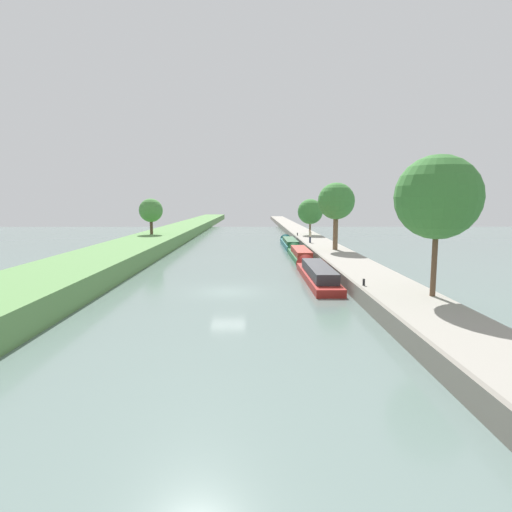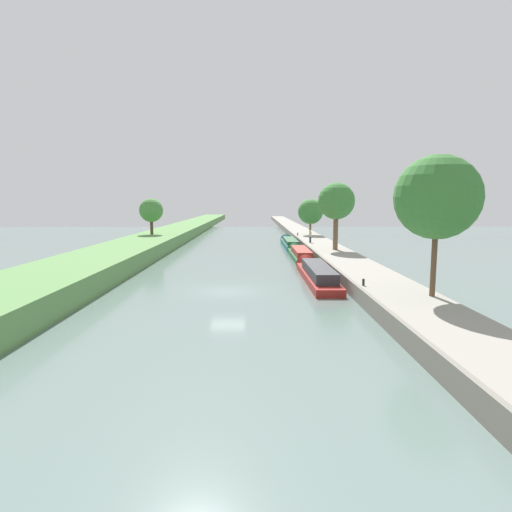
# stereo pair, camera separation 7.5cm
# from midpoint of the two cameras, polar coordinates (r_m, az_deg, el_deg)

# --- Properties ---
(ground_plane) EXTENTS (160.00, 160.00, 0.00)m
(ground_plane) POSITION_cam_midpoint_polar(r_m,az_deg,el_deg) (30.95, -3.87, -4.83)
(ground_plane) COLOR slate
(left_grassy_bank) EXTENTS (7.19, 260.00, 1.71)m
(left_grassy_bank) POSITION_cam_midpoint_polar(r_m,az_deg,el_deg) (33.88, -25.41, -3.00)
(left_grassy_bank) COLOR #5B894C
(left_grassy_bank) RESTS_ON ground_plane
(right_towpath) EXTENTS (4.28, 260.00, 1.02)m
(right_towpath) POSITION_cam_midpoint_polar(r_m,az_deg,el_deg) (32.12, 16.12, -3.73)
(right_towpath) COLOR gray
(right_towpath) RESTS_ON ground_plane
(stone_quay) EXTENTS (0.25, 260.00, 1.07)m
(stone_quay) POSITION_cam_midpoint_polar(r_m,az_deg,el_deg) (31.55, 12.17, -3.75)
(stone_quay) COLOR gray
(stone_quay) RESTS_ON ground_plane
(narrowboat_red) EXTENTS (2.07, 13.97, 2.09)m
(narrowboat_red) POSITION_cam_midpoint_polar(r_m,az_deg,el_deg) (35.95, 8.05, -2.27)
(narrowboat_red) COLOR maroon
(narrowboat_red) RESTS_ON ground_plane
(narrowboat_green) EXTENTS (1.98, 12.61, 1.90)m
(narrowboat_green) POSITION_cam_midpoint_polar(r_m,az_deg,el_deg) (49.33, 5.87, 0.31)
(narrowboat_green) COLOR #1E6033
(narrowboat_green) RESTS_ON ground_plane
(narrowboat_teal) EXTENTS (1.91, 14.50, 1.82)m
(narrowboat_teal) POSITION_cam_midpoint_polar(r_m,az_deg,el_deg) (62.75, 4.49, 1.81)
(narrowboat_teal) COLOR #195B60
(narrowboat_teal) RESTS_ON ground_plane
(tree_rightbank_near) EXTENTS (4.84, 4.84, 8.17)m
(tree_rightbank_near) POSITION_cam_midpoint_polar(r_m,az_deg,el_deg) (26.39, 23.27, 7.28)
(tree_rightbank_near) COLOR brown
(tree_rightbank_near) RESTS_ON right_towpath
(tree_rightbank_midnear) EXTENTS (4.19, 4.19, 7.66)m
(tree_rightbank_midnear) POSITION_cam_midpoint_polar(r_m,az_deg,el_deg) (49.30, 10.74, 7.24)
(tree_rightbank_midnear) COLOR brown
(tree_rightbank_midnear) RESTS_ON right_towpath
(tree_rightbank_midfar) EXTENTS (4.16, 4.16, 5.94)m
(tree_rightbank_midfar) POSITION_cam_midpoint_polar(r_m,az_deg,el_deg) (70.84, 7.31, 5.96)
(tree_rightbank_midfar) COLOR brown
(tree_rightbank_midfar) RESTS_ON right_towpath
(tree_leftbank_downstream) EXTENTS (3.47, 3.47, 5.28)m
(tree_leftbank_downstream) POSITION_cam_midpoint_polar(r_m,az_deg,el_deg) (64.56, -14.05, 5.98)
(tree_leftbank_downstream) COLOR #4C3828
(tree_leftbank_downstream) RESTS_ON left_grassy_bank
(person_walking) EXTENTS (0.34, 0.34, 1.66)m
(person_walking) POSITION_cam_midpoint_polar(r_m,az_deg,el_deg) (57.37, 7.29, 2.67)
(person_walking) COLOR #282D42
(person_walking) RESTS_ON right_towpath
(mooring_bollard_near) EXTENTS (0.16, 0.16, 0.45)m
(mooring_bollard_near) POSITION_cam_midpoint_polar(r_m,az_deg,el_deg) (28.76, 14.29, -3.45)
(mooring_bollard_near) COLOR black
(mooring_bollard_near) RESTS_ON right_towpath
(mooring_bollard_far) EXTENTS (0.16, 0.16, 0.45)m
(mooring_bollard_far) POSITION_cam_midpoint_polar(r_m,az_deg,el_deg) (69.46, 5.58, 2.97)
(mooring_bollard_far) COLOR black
(mooring_bollard_far) RESTS_ON right_towpath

